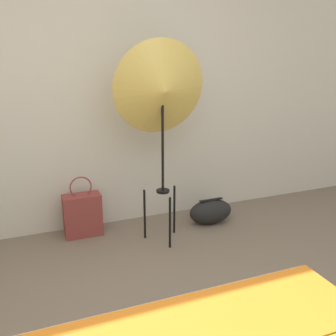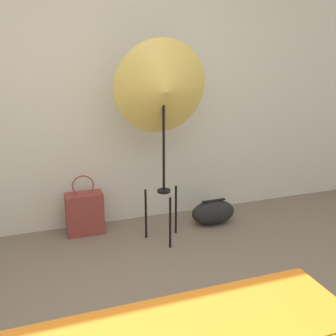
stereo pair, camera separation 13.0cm
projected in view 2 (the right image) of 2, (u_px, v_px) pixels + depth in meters
wall_back at (91, 88)px, 3.49m from camera, size 8.00×0.05×2.60m
photo_umbrella at (164, 91)px, 3.14m from camera, size 0.79×0.32×1.72m
tote_bag at (85, 213)px, 3.58m from camera, size 0.33×0.17×0.56m
duffel_bag at (213, 212)px, 3.80m from camera, size 0.44×0.24×0.25m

